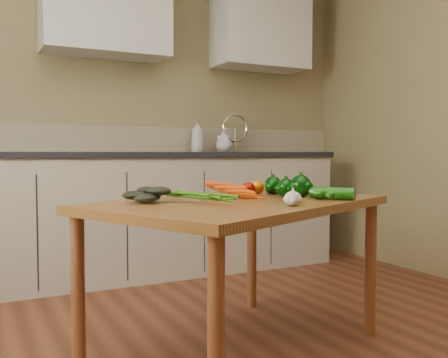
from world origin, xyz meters
TOP-DOWN VIEW (x-y plane):
  - room at (0.00, 0.17)m, footprint 4.04×5.04m
  - counter_run at (0.21, 2.19)m, footprint 2.84×0.64m
  - upper_cabinets at (0.51, 2.32)m, footprint 2.15×0.35m
  - table at (0.06, 0.59)m, footprint 1.51×1.27m
  - soap_bottle_a at (0.63, 2.34)m, footprint 0.12×0.12m
  - soap_bottle_b at (0.84, 2.30)m, footprint 0.13×0.12m
  - soap_bottle_c at (0.83, 2.28)m, footprint 0.18×0.18m
  - carrot_bunch at (-0.01, 0.63)m, footprint 0.29×0.26m
  - leafy_greens at (-0.35, 0.66)m, footprint 0.18×0.16m
  - garlic_bulb at (0.12, 0.28)m, footprint 0.07×0.07m
  - pepper_a at (0.34, 0.65)m, footprint 0.08×0.08m
  - pepper_b at (0.35, 0.79)m, footprint 0.09×0.09m
  - pepper_c at (0.39, 0.60)m, footprint 0.10×0.10m
  - tomato_a at (0.22, 0.81)m, footprint 0.07×0.07m
  - tomato_b at (0.29, 0.85)m, footprint 0.07×0.07m
  - tomato_c at (0.35, 0.92)m, footprint 0.07×0.07m
  - zucchini_a at (0.44, 0.47)m, footprint 0.11×0.18m
  - zucchini_b at (0.44, 0.42)m, footprint 0.15×0.17m

SIDE VIEW (x-z plane):
  - counter_run at x=0.21m, z-range -0.11..1.03m
  - table at x=0.06m, z-range 0.27..0.95m
  - zucchini_a at x=0.44m, z-range 0.69..0.74m
  - zucchini_b at x=0.44m, z-range 0.69..0.74m
  - garlic_bulb at x=0.12m, z-range 0.69..0.74m
  - tomato_c at x=0.35m, z-range 0.69..0.75m
  - tomato_a at x=0.22m, z-range 0.69..0.75m
  - carrot_bunch at x=-0.01m, z-range 0.69..0.75m
  - tomato_b at x=0.29m, z-range 0.69..0.75m
  - pepper_a at x=0.34m, z-range 0.69..0.77m
  - pepper_b at x=0.35m, z-range 0.69..0.77m
  - leafy_greens at x=-0.35m, z-range 0.69..0.78m
  - pepper_c at x=0.39m, z-range 0.69..0.79m
  - soap_bottle_c at x=0.83m, z-range 0.90..1.07m
  - soap_bottle_b at x=0.84m, z-range 0.90..1.10m
  - soap_bottle_a at x=0.63m, z-range 0.90..1.16m
  - room at x=0.00m, z-range -0.07..2.57m
  - upper_cabinets at x=0.51m, z-range 1.60..2.30m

